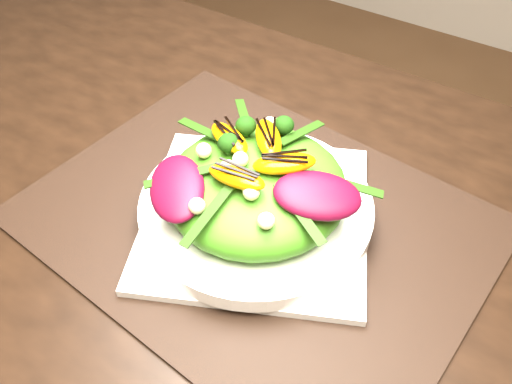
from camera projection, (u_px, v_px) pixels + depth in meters
The scene contains 10 objects.
dining_table at pixel (118, 202), 0.70m from camera, with size 1.60×0.90×0.75m, color black.
placemat at pixel (256, 219), 0.65m from camera, with size 0.52×0.39×0.00m, color black.
plate_base at pixel (256, 215), 0.64m from camera, with size 0.26×0.26×0.01m, color silver.
salad_bowl at pixel (256, 207), 0.63m from camera, with size 0.27×0.27×0.02m, color silver.
lettuce_mound at pixel (256, 187), 0.61m from camera, with size 0.21×0.21×0.07m, color #3D7B17.
radicchio_leaf at pixel (317, 195), 0.55m from camera, with size 0.09×0.06×0.02m, color #46071A.
orange_segment at pixel (252, 142), 0.60m from camera, with size 0.07×0.03×0.02m, color orange.
broccoli_floret at pixel (230, 120), 0.63m from camera, with size 0.03×0.03×0.03m, color black.
macadamia_nut at pixel (246, 198), 0.54m from camera, with size 0.02×0.02×0.02m, color #FFEEB3.
balsamic_drizzle at pixel (252, 135), 0.59m from camera, with size 0.05×0.00×0.00m, color black.
Camera 1 is at (0.41, -0.30, 1.24)m, focal length 38.00 mm.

